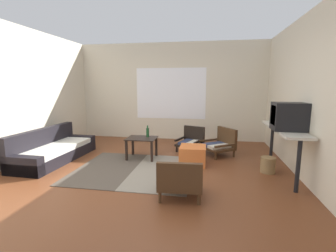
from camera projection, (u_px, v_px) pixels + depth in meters
The scene contains 16 objects.
ground_plane at pixel (142, 177), 4.11m from camera, with size 7.80×7.80×0.00m, color brown.
far_wall_with_window at pixel (171, 92), 6.86m from camera, with size 5.60×0.13×2.70m.
side_wall_right at pixel (313, 98), 3.73m from camera, with size 0.12×6.60×2.70m, color beige.
side_wall_left at pixel (11, 95), 4.62m from camera, with size 0.12×6.60×2.70m, color beige.
area_rug at pixel (134, 169), 4.46m from camera, with size 2.11×1.89×0.01m.
couch at pixel (53, 150), 4.99m from camera, with size 0.80×1.97×0.65m.
coffee_table at pixel (142, 142), 5.08m from camera, with size 0.61×0.50×0.45m.
armchair_by_window at pixel (191, 140), 5.75m from camera, with size 0.69×0.70×0.56m.
armchair_striped_foreground at pixel (180, 180), 3.31m from camera, with size 0.63×0.63×0.56m.
armchair_corner at pixel (221, 143), 5.37m from camera, with size 0.82×0.83×0.59m.
ottoman_orange at pixel (193, 155), 4.74m from camera, with size 0.50×0.50×0.36m, color #D1662D.
console_shelf at pixel (284, 133), 4.14m from camera, with size 0.40×1.64×0.82m.
crt_television at pixel (290, 117), 3.86m from camera, with size 0.52×0.38×0.44m.
clay_vase at pixel (281, 119), 4.36m from camera, with size 0.25×0.25×0.27m.
glass_bottle at pixel (148, 132), 5.16m from camera, with size 0.06×0.06×0.24m.
wicker_basket at pixel (268, 165), 4.29m from camera, with size 0.25×0.25×0.28m, color olive.
Camera 1 is at (1.09, -3.78, 1.54)m, focal length 25.83 mm.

